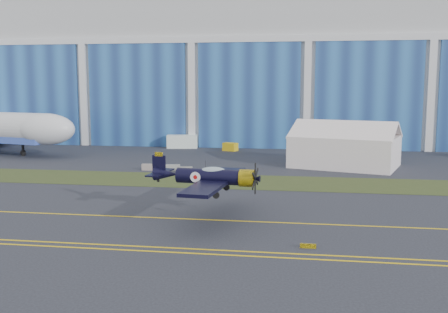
# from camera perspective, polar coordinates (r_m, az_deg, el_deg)

# --- Properties ---
(ground) EXTENTS (260.00, 260.00, 0.00)m
(ground) POSITION_cam_1_polar(r_m,az_deg,el_deg) (55.94, -14.18, -4.89)
(ground) COLOR #2C2E37
(ground) RESTS_ON ground
(grass_median) EXTENTS (260.00, 10.00, 0.02)m
(grass_median) POSITION_cam_1_polar(r_m,az_deg,el_deg) (68.78, -9.66, -2.39)
(grass_median) COLOR #475128
(grass_median) RESTS_ON ground
(hangar) EXTENTS (220.00, 45.70, 30.00)m
(hangar) POSITION_cam_1_polar(r_m,az_deg,el_deg) (123.91, -1.30, 9.14)
(hangar) COLOR silver
(hangar) RESTS_ON ground
(taxiway_centreline) EXTENTS (200.00, 0.20, 0.02)m
(taxiway_centreline) POSITION_cam_1_polar(r_m,az_deg,el_deg) (51.50, -16.35, -6.06)
(taxiway_centreline) COLOR yellow
(taxiway_centreline) RESTS_ON ground
(edge_line_near) EXTENTS (80.00, 0.20, 0.02)m
(edge_line_near) POSITION_cam_1_polar(r_m,az_deg,el_deg) (43.40, -21.71, -8.90)
(edge_line_near) COLOR yellow
(edge_line_near) RESTS_ON ground
(edge_line_far) EXTENTS (80.00, 0.20, 0.02)m
(edge_line_far) POSITION_cam_1_polar(r_m,az_deg,el_deg) (44.22, -21.05, -8.55)
(edge_line_far) COLOR yellow
(edge_line_far) RESTS_ON ground
(guard_board_right) EXTENTS (1.20, 0.15, 0.35)m
(guard_board_right) POSITION_cam_1_polar(r_m,az_deg,el_deg) (40.02, 9.14, -9.59)
(guard_board_right) COLOR yellow
(guard_board_right) RESTS_ON ground
(warbird) EXTENTS (12.68, 14.78, 4.06)m
(warbird) POSITION_cam_1_polar(r_m,az_deg,el_deg) (47.36, -1.65, -2.18)
(warbird) COLOR black
(warbird) RESTS_ON ground
(tent) EXTENTS (17.46, 14.83, 6.93)m
(tent) POSITION_cam_1_polar(r_m,az_deg,el_deg) (79.61, 13.05, 1.40)
(tent) COLOR white
(tent) RESTS_ON ground
(shipping_container) EXTENTS (6.08, 3.19, 2.51)m
(shipping_container) POSITION_cam_1_polar(r_m,az_deg,el_deg) (100.93, -4.57, 1.63)
(shipping_container) COLOR white
(shipping_container) RESTS_ON ground
(tug) EXTENTS (2.96, 2.46, 1.48)m
(tug) POSITION_cam_1_polar(r_m,az_deg,el_deg) (96.46, 0.68, 1.06)
(tug) COLOR gold
(tug) RESTS_ON ground
(barrier_a) EXTENTS (2.02, 0.66, 0.90)m
(barrier_a) POSITION_cam_1_polar(r_m,az_deg,el_deg) (75.28, -8.17, -1.15)
(barrier_a) COLOR gray
(barrier_a) RESTS_ON ground
(barrier_b) EXTENTS (2.06, 0.84, 0.90)m
(barrier_b) POSITION_cam_1_polar(r_m,az_deg,el_deg) (74.27, -5.59, -1.23)
(barrier_b) COLOR gray
(barrier_b) RESTS_ON ground
(barrier_c) EXTENTS (2.07, 0.90, 0.90)m
(barrier_c) POSITION_cam_1_polar(r_m,az_deg,el_deg) (72.15, -4.26, -1.48)
(barrier_c) COLOR gray
(barrier_c) RESTS_ON ground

